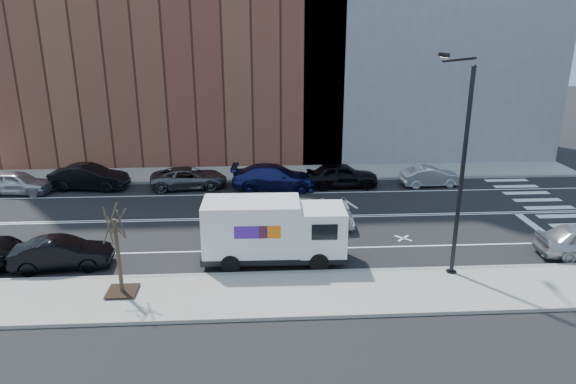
{
  "coord_description": "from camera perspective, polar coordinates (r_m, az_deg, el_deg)",
  "views": [
    {
      "loc": [
        -1.35,
        -27.23,
        10.6
      ],
      "look_at": [
        0.26,
        0.4,
        1.4
      ],
      "focal_mm": 32.0,
      "sensor_mm": 36.0,
      "label": 1
    }
  ],
  "objects": [
    {
      "name": "streetlight",
      "position": [
        22.66,
        18.45,
        3.32
      ],
      "size": [
        0.44,
        4.02,
        9.34
      ],
      "color": "black",
      "rests_on": "ground"
    },
    {
      "name": "far_parked_c",
      "position": [
        34.89,
        -10.94,
        1.55
      ],
      "size": [
        5.2,
        2.75,
        1.39
      ],
      "primitive_type": "imported",
      "rotation": [
        0.0,
        0.0,
        1.66
      ],
      "color": "#4F5157",
      "rests_on": "ground"
    },
    {
      "name": "far_parked_a",
      "position": [
        37.44,
        -27.88,
        0.95
      ],
      "size": [
        4.6,
        2.31,
        1.5
      ],
      "primitive_type": "imported",
      "rotation": [
        0.0,
        0.0,
        1.45
      ],
      "color": "#B1B0B5",
      "rests_on": "ground"
    },
    {
      "name": "road_markings",
      "position": [
        29.26,
        -0.46,
        -2.85
      ],
      "size": [
        40.0,
        8.6,
        0.01
      ],
      "primitive_type": null,
      "color": "white",
      "rests_on": "ground"
    },
    {
      "name": "far_parked_b",
      "position": [
        36.42,
        -21.22,
        1.54
      ],
      "size": [
        5.16,
        2.29,
        1.65
      ],
      "primitive_type": "imported",
      "rotation": [
        0.0,
        0.0,
        1.46
      ],
      "color": "black",
      "rests_on": "ground"
    },
    {
      "name": "far_parked_d",
      "position": [
        34.03,
        -1.52,
        1.68
      ],
      "size": [
        5.79,
        2.69,
        1.64
      ],
      "primitive_type": "imported",
      "rotation": [
        0.0,
        0.0,
        1.5
      ],
      "color": "navy",
      "rests_on": "ground"
    },
    {
      "name": "curb_far",
      "position": [
        35.84,
        -1.02,
        1.32
      ],
      "size": [
        44.0,
        0.25,
        0.17
      ],
      "primitive_type": "cube",
      "color": "gray",
      "rests_on": "ground"
    },
    {
      "name": "street_tree",
      "position": [
        21.69,
        -18.25,
        -7.56
      ],
      "size": [
        1.2,
        1.2,
        3.75
      ],
      "color": "black",
      "rests_on": "ground"
    },
    {
      "name": "ground",
      "position": [
        29.26,
        -0.46,
        -2.86
      ],
      "size": [
        120.0,
        120.0,
        0.0
      ],
      "primitive_type": "plane",
      "color": "black",
      "rests_on": "ground"
    },
    {
      "name": "sidewalk_near",
      "position": [
        21.27,
        0.77,
        -11.28
      ],
      "size": [
        44.0,
        3.6,
        0.15
      ],
      "primitive_type": "cube",
      "color": "gray",
      "rests_on": "ground"
    },
    {
      "name": "sidewalk_far",
      "position": [
        37.56,
        -1.14,
        2.11
      ],
      "size": [
        44.0,
        3.6,
        0.15
      ],
      "primitive_type": "cube",
      "color": "gray",
      "rests_on": "ground"
    },
    {
      "name": "fedex_van",
      "position": [
        23.45,
        -1.73,
        -4.27
      ],
      "size": [
        6.61,
        2.45,
        3.0
      ],
      "rotation": [
        0.0,
        0.0,
        -0.02
      ],
      "color": "black",
      "rests_on": "ground"
    },
    {
      "name": "far_parked_e",
      "position": [
        34.61,
        6.01,
        1.87
      ],
      "size": [
        4.83,
        1.97,
        1.64
      ],
      "primitive_type": "imported",
      "rotation": [
        0.0,
        0.0,
        1.58
      ],
      "color": "black",
      "rests_on": "ground"
    },
    {
      "name": "bldg_brick",
      "position": [
        43.35,
        -12.83,
        18.49
      ],
      "size": [
        26.0,
        10.0,
        22.0
      ],
      "primitive_type": "cube",
      "color": "brown",
      "rests_on": "ground"
    },
    {
      "name": "curb_near",
      "position": [
        22.84,
        0.44,
        -9.02
      ],
      "size": [
        44.0,
        0.25,
        0.17
      ],
      "primitive_type": "cube",
      "color": "gray",
      "rests_on": "ground"
    },
    {
      "name": "near_parked_rear_a",
      "position": [
        25.33,
        -23.82,
        -6.28
      ],
      "size": [
        4.42,
        1.89,
        1.42
      ],
      "primitive_type": "imported",
      "rotation": [
        0.0,
        0.0,
        1.66
      ],
      "color": "black",
      "rests_on": "ground"
    },
    {
      "name": "driving_sedan",
      "position": [
        27.44,
        2.52,
        -2.66
      ],
      "size": [
        4.63,
        1.76,
        1.51
      ],
      "primitive_type": "imported",
      "rotation": [
        0.0,
        0.0,
        1.54
      ],
      "color": "#B9B9BE",
      "rests_on": "ground"
    },
    {
      "name": "crosswalk",
      "position": [
        33.99,
        27.61,
        -1.96
      ],
      "size": [
        3.0,
        14.0,
        0.01
      ],
      "primitive_type": null,
      "color": "white",
      "rests_on": "ground"
    },
    {
      "name": "far_parked_f",
      "position": [
        36.03,
        15.54,
        1.69
      ],
      "size": [
        4.1,
        1.65,
        1.32
      ],
      "primitive_type": "imported",
      "rotation": [
        0.0,
        0.0,
        1.63
      ],
      "color": "silver",
      "rests_on": "ground"
    }
  ]
}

